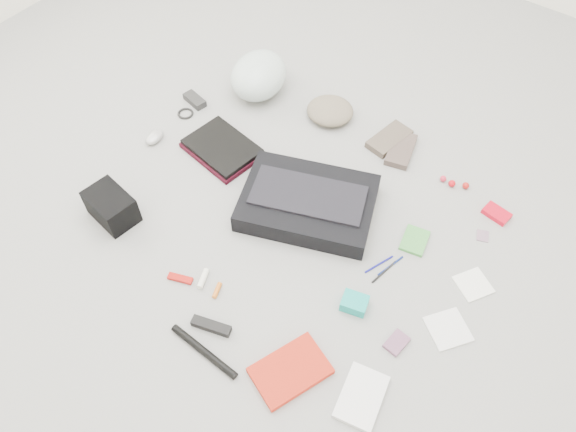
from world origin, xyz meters
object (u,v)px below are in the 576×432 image
Objects in this scene: book_red at (290,371)px; accordion_wallet at (354,303)px; bike_helmet at (259,75)px; messenger_bag at (308,203)px; laptop at (222,146)px; camera_bag at (111,207)px.

book_red is 0.33m from accordion_wallet.
book_red is at bearing -62.62° from bike_helmet.
bike_helmet reaches higher than messenger_bag.
messenger_bag is 5.70× the size of accordion_wallet.
accordion_wallet is at bearing -54.72° from messenger_bag.
messenger_bag is 1.72× the size of laptop.
laptop is 0.53m from camera_bag.
bike_helmet is (-0.59, 0.44, 0.05)m from messenger_bag.
laptop is 0.90m from accordion_wallet.
accordion_wallet is (0.97, 0.22, -0.04)m from camera_bag.
bike_helmet is (-0.11, 0.40, 0.06)m from laptop.
messenger_bag is 0.74m from bike_helmet.
laptop is 0.96× the size of bike_helmet.
laptop is at bearing -89.11° from bike_helmet.
bike_helmet reaches higher than accordion_wallet.
accordion_wallet is (0.96, -0.69, -0.07)m from bike_helmet.
messenger_bag is at bearing -51.77° from bike_helmet.
camera_bag is at bearing -162.03° from messenger_bag.
book_red is 2.70× the size of accordion_wallet.
bike_helmet is at bearing 98.16° from camera_bag.
bike_helmet is 1.38m from book_red.
accordion_wallet reaches higher than book_red.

